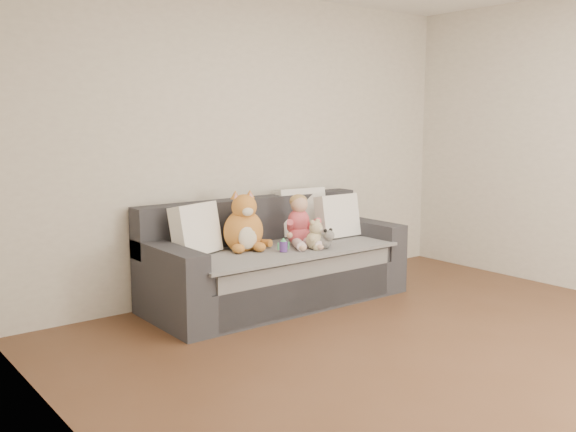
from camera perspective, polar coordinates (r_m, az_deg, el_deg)
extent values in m
plane|color=brown|center=(4.18, 17.54, -13.23)|extent=(5.00, 5.00, 0.00)
plane|color=beige|center=(5.68, -3.08, 6.36)|extent=(4.50, 0.00, 4.50)
plane|color=beige|center=(2.39, -13.43, 2.88)|extent=(0.00, 5.00, 5.00)
cube|color=#27272C|center=(5.40, -0.98, -6.11)|extent=(2.20, 0.90, 0.30)
cube|color=#27272C|center=(5.33, -0.79, -3.83)|extent=(1.90, 0.80, 0.15)
cube|color=#27272C|center=(5.58, -3.14, -0.40)|extent=(2.20, 0.20, 0.40)
cube|color=#27272C|center=(4.82, -10.59, -4.42)|extent=(0.20, 0.90, 0.30)
cube|color=#27272C|center=(5.98, 6.72, -1.78)|extent=(0.20, 0.90, 0.30)
cube|color=gray|center=(5.29, -0.66, -2.95)|extent=(1.85, 0.88, 0.02)
cube|color=gray|center=(5.05, 2.03, -6.29)|extent=(1.70, 0.02, 0.41)
cube|color=white|center=(5.05, -8.20, -1.19)|extent=(0.48, 0.33, 0.41)
cube|color=white|center=(5.83, 1.19, 0.36)|extent=(0.49, 0.26, 0.44)
cube|color=white|center=(5.75, 4.42, -0.01)|extent=(0.42, 0.19, 0.39)
ellipsoid|color=#DF4E64|center=(5.42, 0.98, -1.70)|extent=(0.20, 0.17, 0.17)
ellipsoid|color=#DF4E64|center=(5.41, 0.95, -0.47)|extent=(0.19, 0.17, 0.21)
ellipsoid|color=#DBAA8C|center=(5.38, 1.00, 1.05)|extent=(0.15, 0.15, 0.15)
ellipsoid|color=tan|center=(5.39, 0.93, 1.33)|extent=(0.15, 0.15, 0.12)
cylinder|color=#DF4E64|center=(5.32, 0.19, -0.84)|extent=(0.17, 0.19, 0.13)
cylinder|color=#DF4E64|center=(5.38, 2.16, -0.73)|extent=(0.06, 0.20, 0.13)
ellipsoid|color=#DBAA8C|center=(5.25, 0.14, -1.72)|extent=(0.05, 0.05, 0.05)
ellipsoid|color=#DBAA8C|center=(5.33, 2.74, -1.57)|extent=(0.05, 0.05, 0.05)
cylinder|color=#E5B2C6|center=(5.25, 0.98, -2.54)|extent=(0.19, 0.26, 0.09)
cylinder|color=#E5B2C6|center=(5.29, 2.19, -2.46)|extent=(0.13, 0.27, 0.09)
ellipsoid|color=#DBAA8C|center=(5.13, 1.29, -2.87)|extent=(0.06, 0.08, 0.04)
ellipsoid|color=#DBAA8C|center=(5.18, 2.82, -2.77)|extent=(0.06, 0.08, 0.04)
ellipsoid|color=#C77E2C|center=(5.20, -3.99, -1.37)|extent=(0.34, 0.29, 0.35)
ellipsoid|color=beige|center=(5.09, -3.57, -1.87)|extent=(0.18, 0.08, 0.19)
ellipsoid|color=#C77E2C|center=(5.14, -3.92, 0.82)|extent=(0.20, 0.20, 0.20)
ellipsoid|color=beige|center=(5.06, -3.59, 0.39)|extent=(0.10, 0.06, 0.07)
cone|color=#C77E2C|center=(5.14, -4.71, 1.90)|extent=(0.10, 0.10, 0.07)
cone|color=pink|center=(5.13, -4.67, 1.84)|extent=(0.06, 0.06, 0.04)
cone|color=#C77E2C|center=(5.18, -3.41, 1.97)|extent=(0.10, 0.10, 0.07)
cone|color=pink|center=(5.17, -3.36, 1.90)|extent=(0.06, 0.06, 0.04)
ellipsoid|color=#C77E2C|center=(5.07, -4.44, -2.91)|extent=(0.10, 0.12, 0.08)
ellipsoid|color=#C77E2C|center=(5.12, -2.56, -2.76)|extent=(0.10, 0.12, 0.08)
cylinder|color=#C77E2C|center=(5.31, -2.50, -2.40)|extent=(0.12, 0.23, 0.08)
ellipsoid|color=#CBBA8D|center=(5.23, 2.40, -2.16)|extent=(0.16, 0.13, 0.16)
ellipsoid|color=#CBBA8D|center=(5.21, 2.49, -1.05)|extent=(0.11, 0.11, 0.11)
ellipsoid|color=#CBBA8D|center=(5.18, 2.17, -0.58)|extent=(0.04, 0.04, 0.04)
ellipsoid|color=#CBBA8D|center=(5.24, 2.64, -0.47)|extent=(0.04, 0.04, 0.04)
ellipsoid|color=beige|center=(5.19, 2.88, -1.23)|extent=(0.04, 0.04, 0.04)
ellipsoid|color=#CBBA8D|center=(5.16, 2.13, -2.05)|extent=(0.06, 0.06, 0.06)
ellipsoid|color=#CBBA8D|center=(5.28, 3.01, -1.82)|extent=(0.06, 0.06, 0.06)
ellipsoid|color=#CBBA8D|center=(5.18, 2.56, -2.81)|extent=(0.06, 0.06, 0.06)
ellipsoid|color=#CBBA8D|center=(5.25, 3.09, -2.66)|extent=(0.06, 0.06, 0.06)
ellipsoid|color=white|center=(5.26, 3.05, -2.22)|extent=(0.14, 0.18, 0.13)
ellipsoid|color=white|center=(5.18, 3.69, -1.75)|extent=(0.09, 0.09, 0.09)
ellipsoid|color=black|center=(5.17, 3.34, -1.31)|extent=(0.03, 0.03, 0.03)
ellipsoid|color=black|center=(5.21, 3.82, -1.24)|extent=(0.03, 0.03, 0.03)
cylinder|color=#5B3694|center=(5.11, -0.41, -2.73)|extent=(0.08, 0.08, 0.08)
cone|color=#41AA67|center=(5.10, -0.41, -2.13)|extent=(0.07, 0.07, 0.03)
cylinder|color=#41AA67|center=(5.09, -0.87, -2.71)|extent=(0.02, 0.02, 0.06)
cylinder|color=#41AA67|center=(5.13, 0.05, -2.64)|extent=(0.02, 0.02, 0.06)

